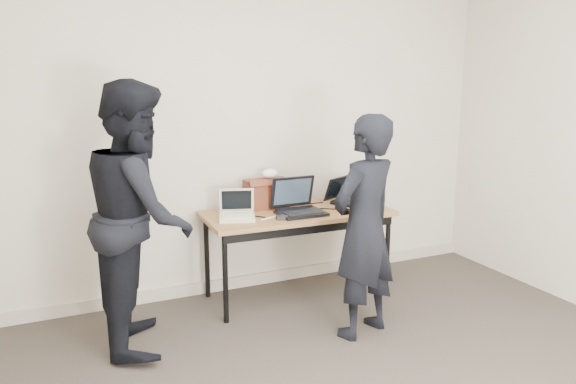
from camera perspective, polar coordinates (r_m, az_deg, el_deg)
room at (r=2.65m, az=12.47°, el=1.55°), size 4.60×4.60×2.80m
desk at (r=4.52m, az=1.04°, el=-2.75°), size 1.52×0.70×0.72m
laptop_beige at (r=4.31m, az=-5.20°, el=-2.13°), size 0.34×0.33×0.22m
laptop_center at (r=4.45m, az=1.02°, el=-1.35°), size 0.36×0.35×0.28m
laptop_right at (r=4.84m, az=5.81°, el=-0.48°), size 0.39×0.38×0.21m
leather_satchel at (r=4.60m, az=-2.18°, el=-0.08°), size 0.37×0.19×0.25m
tissue at (r=4.59m, az=-1.88°, el=1.88°), size 0.14×0.11×0.08m
equipment_box at (r=4.94m, az=6.70°, el=-0.02°), size 0.25×0.22×0.13m
power_brick at (r=4.26m, az=-0.65°, el=-2.63°), size 0.09×0.06×0.03m
cables at (r=4.51m, az=1.59°, el=-1.93°), size 1.15×0.41×0.01m
person_typist at (r=3.88m, az=7.75°, el=-3.58°), size 0.66×0.54×1.55m
person_observer at (r=3.84m, az=-14.81°, el=-2.32°), size 0.83×0.98×1.78m
baseboard at (r=4.93m, az=-4.14°, el=-8.95°), size 4.50×0.03×0.10m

